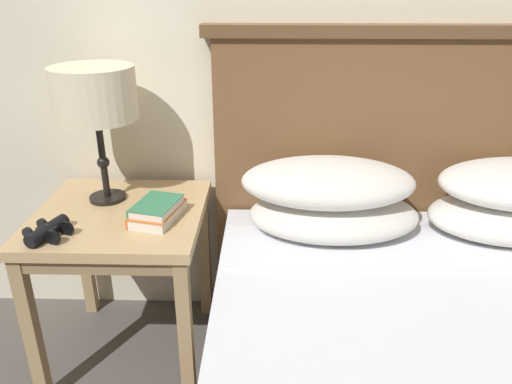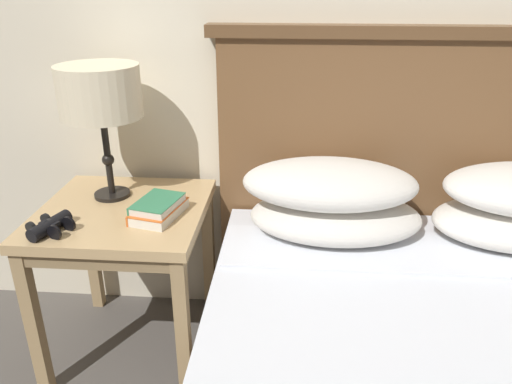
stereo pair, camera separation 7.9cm
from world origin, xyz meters
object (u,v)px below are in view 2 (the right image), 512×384
at_px(nightstand, 124,228).
at_px(book_stacked_on_top, 157,204).
at_px(binoculars_pair, 50,226).
at_px(table_lamp, 100,94).
at_px(book_on_nightstand, 159,211).

relative_size(nightstand, book_stacked_on_top, 3.00).
bearing_deg(binoculars_pair, nightstand, 48.67).
bearing_deg(nightstand, table_lamp, 124.66).
height_order(book_stacked_on_top, binoculars_pair, book_stacked_on_top).
bearing_deg(book_stacked_on_top, nightstand, 157.94).
xyz_separation_m(nightstand, table_lamp, (-0.07, 0.10, 0.46)).
bearing_deg(book_on_nightstand, table_lamp, 144.60).
relative_size(book_stacked_on_top, binoculars_pair, 1.24).
bearing_deg(table_lamp, binoculars_pair, -108.74).
bearing_deg(book_on_nightstand, book_stacked_on_top, -106.66).
bearing_deg(nightstand, binoculars_pair, -131.33).
distance_m(table_lamp, book_on_nightstand, 0.45).
bearing_deg(nightstand, book_on_nightstand, -19.97).
distance_m(nightstand, binoculars_pair, 0.28).
relative_size(book_on_nightstand, binoculars_pair, 1.42).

